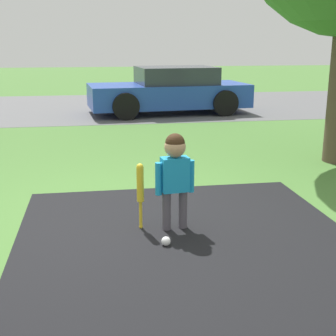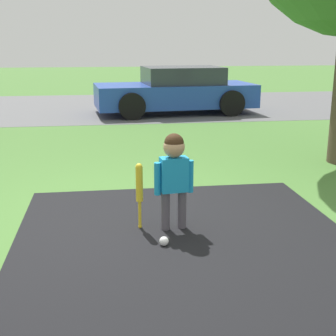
% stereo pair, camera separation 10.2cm
% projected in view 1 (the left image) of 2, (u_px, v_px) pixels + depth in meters
% --- Properties ---
extents(ground_plane, '(60.00, 60.00, 0.00)m').
position_uv_depth(ground_plane, '(128.00, 220.00, 4.69)').
color(ground_plane, '#477533').
extents(street_strip, '(40.00, 6.00, 0.01)m').
position_uv_depth(street_strip, '(104.00, 107.00, 12.90)').
color(street_strip, '#59595B').
rests_on(street_strip, ground).
extents(child, '(0.38, 0.20, 0.93)m').
position_uv_depth(child, '(175.00, 168.00, 4.32)').
color(child, '#4C4751').
rests_on(child, ground).
extents(baseball_bat, '(0.07, 0.07, 0.64)m').
position_uv_depth(baseball_bat, '(140.00, 187.00, 4.38)').
color(baseball_bat, yellow).
rests_on(baseball_bat, ground).
extents(sports_ball, '(0.08, 0.08, 0.08)m').
position_uv_depth(sports_ball, '(166.00, 241.00, 4.09)').
color(sports_ball, white).
rests_on(sports_ball, ground).
extents(parked_car, '(4.01, 2.07, 1.14)m').
position_uv_depth(parked_car, '(170.00, 91.00, 11.62)').
color(parked_car, '#2347AD').
rests_on(parked_car, ground).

